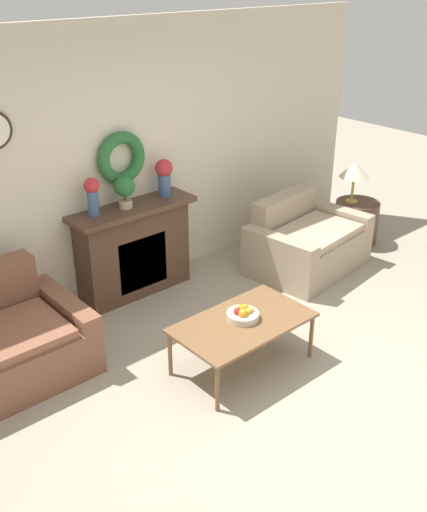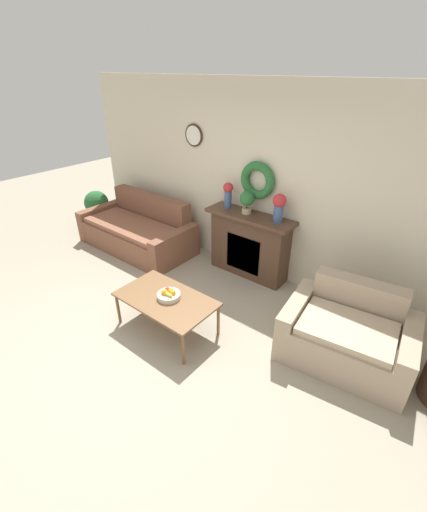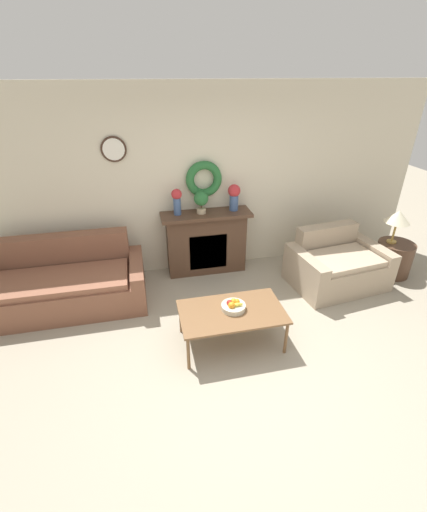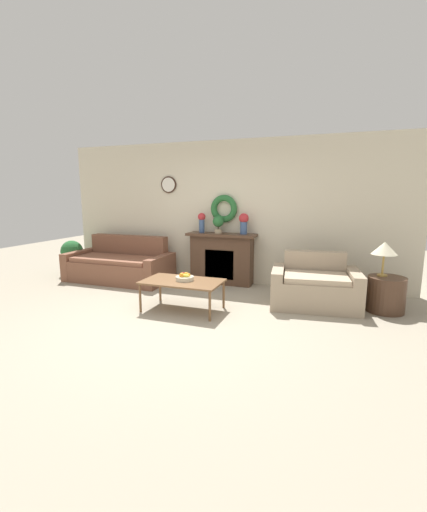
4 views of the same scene
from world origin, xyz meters
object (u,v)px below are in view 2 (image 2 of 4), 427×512
vase_on_mantel_right (279,206)px  fireplace (249,244)px  coffee_table (166,301)px  vase_on_mantel_left (228,193)px  fruit_bowl (169,295)px  loveseat_right (347,335)px  potted_plant_floor_by_couch (97,205)px  couch_left (138,231)px  potted_plant_on_mantel (247,200)px

vase_on_mantel_right → fireplace: bearing=-179.2°
coffee_table → vase_on_mantel_left: size_ratio=3.10×
coffee_table → fruit_bowl: size_ratio=4.28×
loveseat_right → vase_on_mantel_left: 2.49m
fireplace → vase_on_mantel_right: vase_on_mantel_right is taller
vase_on_mantel_right → potted_plant_floor_by_couch: bearing=-173.7°
fireplace → potted_plant_floor_by_couch: fireplace is taller
fireplace → potted_plant_floor_by_couch: (-3.23, -0.40, -0.03)m
fireplace → couch_left: bearing=-167.3°
loveseat_right → fruit_bowl: size_ratio=5.13×
loveseat_right → potted_plant_on_mantel: potted_plant_on_mantel is taller
fireplace → vase_on_mantel_right: (0.42, 0.01, 0.70)m
coffee_table → fruit_bowl: 0.09m
couch_left → coffee_table: 2.30m
vase_on_mantel_right → potted_plant_floor_by_couch: (-3.65, -0.40, -0.74)m
potted_plant_floor_by_couch → coffee_table: bearing=-21.8°
coffee_table → potted_plant_floor_by_couch: (-3.18, 1.28, 0.05)m
fruit_bowl → vase_on_mantel_left: (-0.39, 1.65, 0.70)m
fruit_bowl → vase_on_mantel_left: vase_on_mantel_left is taller
vase_on_mantel_left → potted_plant_floor_by_couch: size_ratio=0.51×
vase_on_mantel_left → potted_plant_floor_by_couch: bearing=-171.9°
potted_plant_floor_by_couch → vase_on_mantel_left: bearing=8.1°
coffee_table → potted_plant_floor_by_couch: 3.43m
couch_left → fruit_bowl: size_ratio=7.52×
couch_left → coffee_table: size_ratio=1.75×
potted_plant_on_mantel → fireplace: bearing=11.7°
fruit_bowl → potted_plant_floor_by_couch: bearing=158.8°
couch_left → vase_on_mantel_right: vase_on_mantel_right is taller
potted_plant_on_mantel → vase_on_mantel_right: bearing=2.3°
fireplace → vase_on_mantel_left: bearing=179.2°
vase_on_mantel_left → coffee_table: bearing=-77.8°
vase_on_mantel_right → potted_plant_on_mantel: bearing=-177.7°
fruit_bowl → vase_on_mantel_right: (0.45, 1.65, 0.70)m
potted_plant_on_mantel → potted_plant_floor_by_couch: potted_plant_on_mantel is taller
coffee_table → fruit_bowl: (0.02, 0.03, 0.08)m
vase_on_mantel_right → potted_plant_on_mantel: vase_on_mantel_right is taller
vase_on_mantel_left → potted_plant_on_mantel: vase_on_mantel_left is taller
fireplace → loveseat_right: size_ratio=0.95×
potted_plant_floor_by_couch → potted_plant_on_mantel: bearing=6.9°
loveseat_right → vase_on_mantel_right: 1.81m
loveseat_right → fruit_bowl: (-1.80, -0.86, 0.20)m
couch_left → potted_plant_on_mantel: bearing=12.5°
vase_on_mantel_left → fruit_bowl: bearing=-76.8°
fireplace → coffee_table: 1.68m
coffee_table → couch_left: bearing=147.8°
fireplace → vase_on_mantel_right: 0.82m
loveseat_right → potted_plant_on_mantel: (-1.85, 0.77, 0.88)m
coffee_table → vase_on_mantel_left: (-0.36, 1.68, 0.78)m
vase_on_mantel_right → potted_plant_floor_by_couch: size_ratio=0.52×
fireplace → fruit_bowl: size_ratio=4.85×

